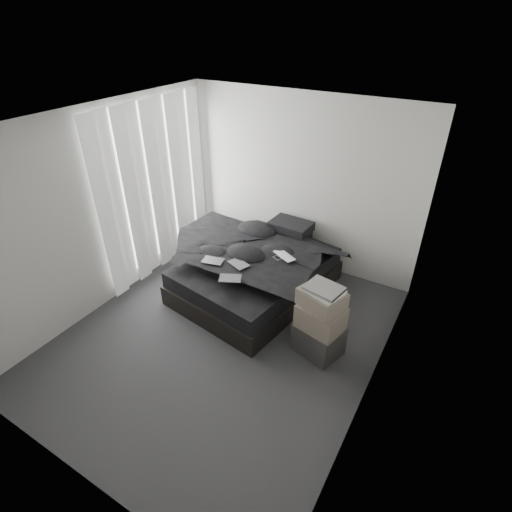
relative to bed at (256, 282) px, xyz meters
The scene contains 25 objects.
floor 1.04m from the bed, 82.46° to the right, with size 3.60×4.20×0.01m, color #2F2F32.
ceiling 2.66m from the bed, 82.46° to the right, with size 3.60×4.20×0.01m, color white.
wall_back 1.59m from the bed, 82.87° to the left, with size 3.60×0.01×2.60m, color #BCBCB8.
wall_front 3.33m from the bed, 87.52° to the right, with size 3.60×0.01×2.60m, color #BCBCB8.
wall_left 2.27m from the bed, 148.51° to the right, with size 0.01×4.20×2.60m, color #BCBCB8.
wall_right 2.47m from the bed, 27.79° to the right, with size 0.01×4.20×2.60m, color #BCBCB8.
window_left 2.04m from the bed, behind, with size 0.02×2.00×2.30m, color white.
curtain_left 1.96m from the bed, behind, with size 0.06×2.12×2.48m, color white.
bed is the anchor object (origin of this frame).
mattress 0.26m from the bed, ahead, with size 1.55×2.07×0.23m, color black.
duvet 0.50m from the bed, 98.52° to the right, with size 1.57×1.82×0.25m, color black.
pillow_lower 0.94m from the bed, 85.05° to the left, with size 0.64×0.43×0.14m, color black.
pillow_upper 1.00m from the bed, 80.01° to the left, with size 0.60×0.41×0.13m, color black.
laptop 0.75m from the bed, ahead, with size 0.34×0.22×0.03m, color silver.
comic_a 0.88m from the bed, 122.97° to the right, with size 0.27×0.18×0.01m, color black.
comic_b 0.76m from the bed, 91.40° to the right, with size 0.27×0.18×0.01m, color black.
comic_c 0.98m from the bed, 84.10° to the right, with size 0.27×0.18×0.01m, color black.
side_stand 0.97m from the bed, behind, with size 0.33×0.33×0.60m, color black.
papers 1.06m from the bed, behind, with size 0.23×0.17×0.01m, color white.
floor_books 0.83m from the bed, behind, with size 0.14×0.20×0.14m, color black.
box_lower 1.41m from the bed, 27.86° to the right, with size 0.52×0.41×0.39m, color #242424.
box_mid 1.48m from the bed, 28.22° to the right, with size 0.49×0.39×0.29m, color #61574D.
box_upper 1.54m from the bed, 27.95° to the right, with size 0.46×0.37×0.20m, color #61574D.
art_book_white 1.60m from the bed, 27.86° to the right, with size 0.40×0.32×0.04m, color silver.
art_book_snake 1.63m from the bed, 28.22° to the right, with size 0.39×0.31×0.04m, color silver.
Camera 1 is at (2.25, -3.00, 3.52)m, focal length 28.00 mm.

